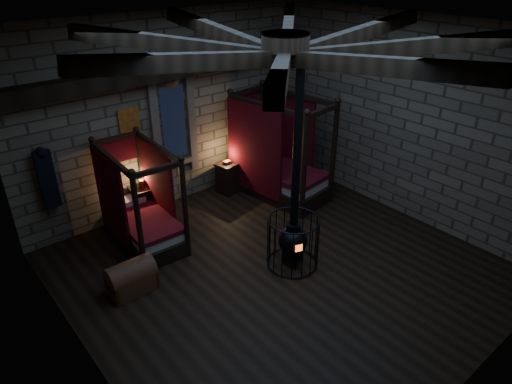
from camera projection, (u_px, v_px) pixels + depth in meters
room at (281, 62)px, 6.76m from camera, size 7.02×7.02×4.29m
bed_left at (142, 219)px, 9.03m from camera, size 1.09×1.96×2.00m
bed_right at (278, 171)px, 10.81m from camera, size 1.46×2.39×2.36m
trunk_left at (131, 277)px, 7.80m from camera, size 0.80×0.51×0.58m
trunk_right at (312, 188)px, 10.73m from camera, size 0.85×0.57×0.61m
nightstand_left at (144, 204)px, 9.75m from camera, size 0.56×0.54×0.99m
nightstand_right at (228, 178)px, 10.93m from camera, size 0.55×0.53×0.82m
stove at (293, 237)px, 8.28m from camera, size 0.95×0.95×4.05m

